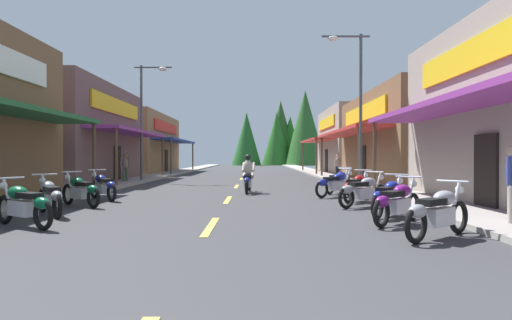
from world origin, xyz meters
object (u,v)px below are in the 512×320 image
(motorcycle_parked_right_2, at_px, (389,197))
(pedestrian_browsing, at_px, (338,165))
(motorcycle_parked_right_4, at_px, (357,187))
(pedestrian_by_shop, at_px, (126,166))
(streetlamp_left, at_px, (147,107))
(motorcycle_parked_right_3, at_px, (364,190))
(motorcycle_parked_left_4, at_px, (103,186))
(motorcycle_parked_right_1, at_px, (398,202))
(motorcycle_parked_left_2, at_px, (50,196))
(motorcycle_parked_right_0, at_px, (438,212))
(motorcycle_parked_left_1, at_px, (24,204))
(streetlamp_right, at_px, (354,90))
(motorcycle_parked_right_5, at_px, (336,184))
(motorcycle_parked_left_3, at_px, (81,190))
(motorcycle_parked_right_6, at_px, (339,181))
(rider_cruising_lead, at_px, (248,177))

(motorcycle_parked_right_2, height_order, pedestrian_browsing, pedestrian_browsing)
(motorcycle_parked_right_4, bearing_deg, pedestrian_by_shop, 83.71)
(motorcycle_parked_right_4, relative_size, pedestrian_by_shop, 1.12)
(streetlamp_left, xyz_separation_m, pedestrian_browsing, (11.49, 2.58, -3.36))
(motorcycle_parked_right_3, xyz_separation_m, motorcycle_parked_left_4, (-8.32, 1.89, 0.00))
(motorcycle_parked_right_1, xyz_separation_m, motorcycle_parked_left_2, (-8.26, 1.29, 0.00))
(pedestrian_by_shop, bearing_deg, motorcycle_parked_left_2, -36.59)
(motorcycle_parked_right_0, xyz_separation_m, motorcycle_parked_left_4, (-8.46, 6.60, 0.00))
(motorcycle_parked_right_0, relative_size, pedestrian_browsing, 1.04)
(motorcycle_parked_left_1, bearing_deg, pedestrian_browsing, -86.72)
(streetlamp_right, bearing_deg, motorcycle_parked_right_1, -97.60)
(motorcycle_parked_right_5, bearing_deg, streetlamp_right, 29.13)
(motorcycle_parked_right_2, bearing_deg, motorcycle_parked_right_1, -150.85)
(motorcycle_parked_left_1, relative_size, motorcycle_parked_left_3, 1.08)
(motorcycle_parked_right_2, height_order, motorcycle_parked_left_4, same)
(motorcycle_parked_right_4, bearing_deg, motorcycle_parked_right_5, 50.25)
(streetlamp_left, distance_m, motorcycle_parked_right_3, 15.59)
(streetlamp_left, xyz_separation_m, streetlamp_right, (10.66, -5.36, 0.13))
(motorcycle_parked_right_5, relative_size, motorcycle_parked_left_3, 1.02)
(motorcycle_parked_right_6, bearing_deg, streetlamp_left, 91.56)
(motorcycle_parked_right_1, bearing_deg, motorcycle_parked_right_4, 41.87)
(motorcycle_parked_right_0, bearing_deg, motorcycle_parked_right_4, 51.23)
(motorcycle_parked_right_0, bearing_deg, motorcycle_parked_right_3, 53.21)
(streetlamp_right, distance_m, motorcycle_parked_left_1, 14.15)
(motorcycle_parked_right_2, xyz_separation_m, motorcycle_parked_right_4, (0.03, 3.39, 0.00))
(motorcycle_parked_right_6, bearing_deg, pedestrian_browsing, 27.62)
(motorcycle_parked_right_2, xyz_separation_m, pedestrian_by_shop, (-10.55, 12.86, 0.44))
(motorcycle_parked_right_3, bearing_deg, motorcycle_parked_right_6, 52.01)
(motorcycle_parked_right_0, xyz_separation_m, motorcycle_parked_right_6, (0.05, 9.30, 0.00))
(motorcycle_parked_right_3, relative_size, motorcycle_parked_left_4, 1.08)
(motorcycle_parked_right_3, distance_m, motorcycle_parked_left_2, 8.50)
(motorcycle_parked_left_4, height_order, rider_cruising_lead, rider_cruising_lead)
(rider_cruising_lead, height_order, pedestrian_browsing, pedestrian_browsing)
(motorcycle_parked_right_4, relative_size, motorcycle_parked_right_6, 1.04)
(streetlamp_left, height_order, rider_cruising_lead, streetlamp_left)
(streetlamp_right, xyz_separation_m, motorcycle_parked_right_1, (-1.27, -9.54, -3.97))
(streetlamp_right, xyz_separation_m, motorcycle_parked_right_2, (-1.09, -8.35, -3.97))
(motorcycle_parked_right_2, bearing_deg, motorcycle_parked_left_2, 127.30)
(streetlamp_right, xyz_separation_m, motorcycle_parked_right_0, (-1.09, -11.16, -3.97))
(motorcycle_parked_right_0, xyz_separation_m, motorcycle_parked_right_1, (-0.18, 1.62, 0.00))
(motorcycle_parked_right_0, height_order, motorcycle_parked_right_3, same)
(streetlamp_right, height_order, motorcycle_parked_right_1, streetlamp_right)
(motorcycle_parked_right_3, distance_m, motorcycle_parked_right_5, 3.05)
(pedestrian_by_shop, height_order, pedestrian_browsing, pedestrian_browsing)
(motorcycle_parked_right_1, bearing_deg, motorcycle_parked_right_2, 35.72)
(streetlamp_left, relative_size, motorcycle_parked_left_4, 4.02)
(motorcycle_parked_right_1, relative_size, motorcycle_parked_right_2, 0.91)
(motorcycle_parked_left_1, xyz_separation_m, pedestrian_by_shop, (-2.40, 14.46, 0.44))
(streetlamp_right, relative_size, motorcycle_parked_left_3, 4.05)
(motorcycle_parked_right_1, height_order, motorcycle_parked_left_2, same)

